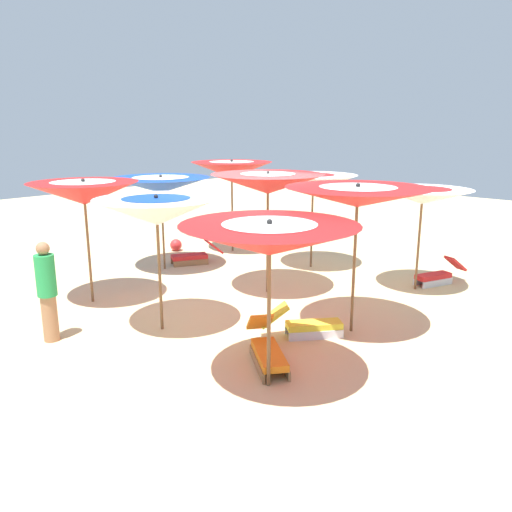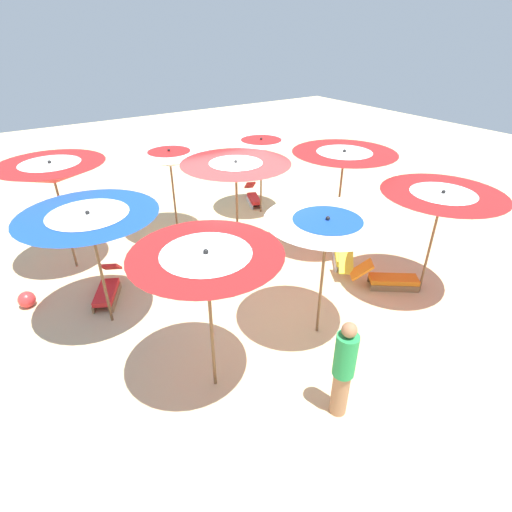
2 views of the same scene
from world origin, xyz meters
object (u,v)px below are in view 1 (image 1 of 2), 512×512
beach_umbrella_1 (313,182)px  beach_umbrella_8 (84,193)px  lounger_0 (267,350)px  beach_umbrella_0 (422,196)px  beach_umbrella_2 (232,169)px  beachgoer_0 (47,290)px  beach_umbrella_7 (157,211)px  lounger_1 (307,325)px  lounger_3 (438,275)px  beach_umbrella_3 (357,197)px  beach_umbrella_5 (161,185)px  beach_umbrella_6 (269,239)px  lounger_2 (194,255)px  beach_ball (176,245)px  beach_umbrella_4 (268,184)px

beach_umbrella_1 → beach_umbrella_8: size_ratio=0.96×
lounger_0 → beach_umbrella_0: bearing=126.8°
beach_umbrella_2 → beachgoer_0: beach_umbrella_2 is taller
beach_umbrella_1 → beach_umbrella_7: size_ratio=1.01×
lounger_1 → lounger_3: bearing=34.4°
beach_umbrella_3 → beach_umbrella_5: (5.37, -0.28, -0.24)m
beach_umbrella_2 → lounger_3: size_ratio=1.92×
beach_umbrella_6 → lounger_2: (5.41, -3.38, -1.76)m
beach_umbrella_8 → lounger_1: beach_umbrella_8 is taller
beach_umbrella_2 → beach_umbrella_6: bearing=138.7°
lounger_0 → beach_umbrella_1: bearing=156.7°
beach_umbrella_1 → lounger_0: beach_umbrella_1 is taller
beachgoer_0 → lounger_1: bearing=-134.5°
beach_umbrella_3 → lounger_2: bearing=-11.5°
beach_umbrella_1 → lounger_1: beach_umbrella_1 is taller
beach_umbrella_0 → beach_umbrella_8: 6.54m
lounger_2 → lounger_3: lounger_2 is taller
beach_umbrella_2 → beach_umbrella_8: 4.89m
beach_umbrella_1 → beach_umbrella_2: size_ratio=0.92×
lounger_2 → beach_ball: bearing=-84.0°
beach_umbrella_0 → beach_umbrella_1: beach_umbrella_1 is taller
beach_umbrella_2 → lounger_3: bearing=-171.2°
beach_umbrella_3 → lounger_1: bearing=59.8°
lounger_0 → lounger_2: (4.97, -2.90, 0.00)m
beach_umbrella_1 → beachgoer_0: bearing=86.5°
beach_umbrella_2 → lounger_2: beach_umbrella_2 is taller
beach_umbrella_4 → lounger_3: (-2.33, -2.90, -2.01)m
beach_umbrella_0 → beach_umbrella_2: bearing=1.9°
beach_umbrella_7 → beach_ball: (4.22, -3.69, -1.83)m
beach_umbrella_6 → lounger_3: (0.27, -5.82, -1.76)m
beach_umbrella_5 → beach_ball: (1.23, -1.34, -1.84)m
beach_umbrella_6 → beach_umbrella_3: bearing=-84.8°
beach_umbrella_1 → beach_umbrella_4: bearing=103.2°
beach_umbrella_3 → lounger_3: bearing=-89.0°
lounger_0 → beach_ball: bearing=-171.8°
beach_umbrella_1 → beach_umbrella_5: beach_umbrella_1 is taller
beach_umbrella_7 → lounger_2: 4.58m
lounger_2 → beach_ball: lounger_2 is taller
beach_umbrella_2 → beach_umbrella_5: (-0.10, 2.38, -0.20)m
beach_umbrella_6 → beach_ball: beach_umbrella_6 is taller
beach_umbrella_4 → beachgoer_0: beach_umbrella_4 is taller
lounger_2 → beach_umbrella_4: bearing=108.8°
lounger_1 → beachgoer_0: 4.11m
beach_umbrella_6 → beach_umbrella_8: (4.71, -0.19, 0.15)m
beach_umbrella_7 → beach_umbrella_3: bearing=-138.9°
lounger_2 → beach_umbrella_7: bearing=69.9°
beach_umbrella_8 → lounger_1: 4.74m
beach_umbrella_0 → beach_umbrella_5: (5.13, 2.56, 0.05)m
beach_umbrella_0 → beach_umbrella_7: 5.36m
beach_umbrella_5 → lounger_1: 5.37m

